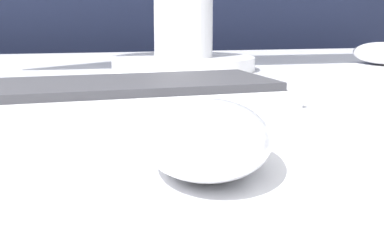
% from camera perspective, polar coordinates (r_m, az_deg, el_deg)
% --- Properties ---
extents(partition_panel, '(5.00, 0.03, 1.20)m').
position_cam_1_polar(partition_panel, '(1.35, -10.16, 0.94)').
color(partition_panel, black).
rests_on(partition_panel, ground_plane).
extents(computer_mouse_near, '(0.10, 0.14, 0.04)m').
position_cam_1_polar(computer_mouse_near, '(0.31, 1.55, -1.74)').
color(computer_mouse_near, white).
rests_on(computer_mouse_near, desk).
extents(keyboard, '(0.43, 0.17, 0.02)m').
position_cam_1_polar(keyboard, '(0.51, -13.16, 2.50)').
color(keyboard, silver).
rests_on(keyboard, desk).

